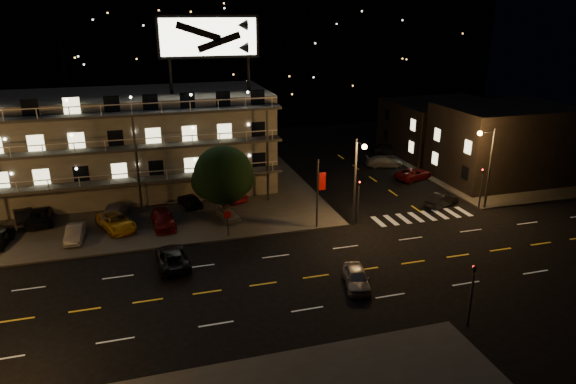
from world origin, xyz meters
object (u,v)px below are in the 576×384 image
object	(u,v)px
lot_car_2	(116,222)
road_car_east	(356,278)
tree	(223,177)
lot_car_7	(116,211)
road_car_west	(172,257)
lot_car_4	(227,213)
side_car_0	(442,200)

from	to	relation	value
lot_car_2	road_car_east	size ratio (longest dim) A/B	1.26
tree	road_car_east	bearing A→B (deg)	-64.45
lot_car_2	lot_car_7	world-z (taller)	lot_car_7
road_car_east	road_car_west	world-z (taller)	road_car_west
road_car_east	lot_car_2	bearing A→B (deg)	151.56
lot_car_4	lot_car_7	world-z (taller)	lot_car_7
tree	road_car_west	size ratio (longest dim) A/B	1.39
lot_car_4	side_car_0	bearing A→B (deg)	-16.90
lot_car_4	lot_car_7	xyz separation A→B (m)	(-9.93, 2.98, 0.13)
lot_car_7	road_car_east	xyz separation A→B (m)	(16.60, -17.48, -0.23)
lot_car_2	side_car_0	size ratio (longest dim) A/B	1.23
lot_car_4	road_car_east	bearing A→B (deg)	-75.96
tree	lot_car_2	bearing A→B (deg)	177.08
lot_car_7	lot_car_4	bearing A→B (deg)	173.76
road_car_west	lot_car_4	bearing A→B (deg)	-128.79
lot_car_2	road_car_east	distance (m)	22.31
tree	road_car_west	xyz separation A→B (m)	(-5.32, -7.66, -3.62)
lot_car_2	road_car_east	xyz separation A→B (m)	(16.53, -14.98, -0.17)
lot_car_7	lot_car_2	bearing A→B (deg)	102.13
tree	lot_car_2	world-z (taller)	tree
lot_car_4	side_car_0	size ratio (longest dim) A/B	0.92
side_car_0	road_car_west	bearing A→B (deg)	77.98
tree	side_car_0	size ratio (longest dim) A/B	1.75
lot_car_7	side_car_0	xyz separation A→B (m)	(31.09, -5.29, -0.25)
lot_car_4	tree	bearing A→B (deg)	171.11
lot_car_2	road_car_west	bearing A→B (deg)	-84.59
side_car_0	lot_car_7	bearing A→B (deg)	57.00
lot_car_7	road_car_east	world-z (taller)	lot_car_7
tree	lot_car_7	distance (m)	10.68
lot_car_2	road_car_west	world-z (taller)	lot_car_2
lot_car_7	road_car_west	xyz separation A→B (m)	(4.35, -10.64, -0.21)
road_car_east	road_car_west	size ratio (longest dim) A/B	0.78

